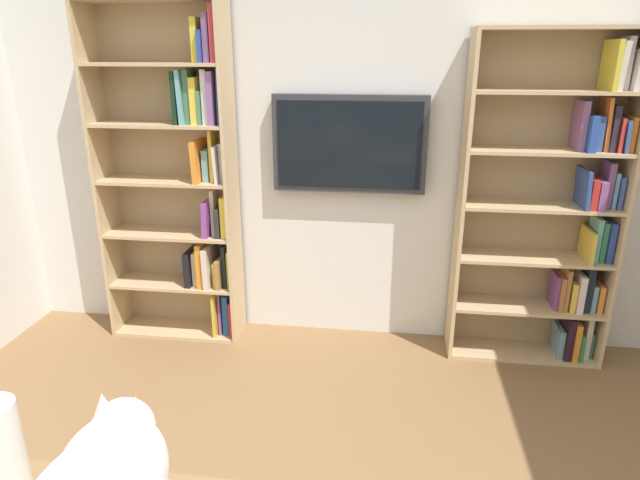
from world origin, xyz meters
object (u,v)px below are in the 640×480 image
at_px(wall_mounted_tv, 349,144).
at_px(paper_towel_roll, 0,449).
at_px(bookshelf_left, 556,208).
at_px(bookshelf_right, 184,180).

height_order(wall_mounted_tv, paper_towel_roll, wall_mounted_tv).
xyz_separation_m(bookshelf_left, paper_towel_roll, (1.91, 2.22, -0.07)).
distance_m(bookshelf_right, wall_mounted_tv, 1.07).
relative_size(bookshelf_right, wall_mounted_tv, 2.26).
xyz_separation_m(wall_mounted_tv, paper_towel_roll, (0.68, 2.31, -0.40)).
distance_m(bookshelf_left, paper_towel_roll, 2.93).
relative_size(bookshelf_left, bookshelf_right, 0.92).
distance_m(bookshelf_left, bookshelf_right, 2.27).
relative_size(bookshelf_left, wall_mounted_tv, 2.08).
relative_size(wall_mounted_tv, paper_towel_roll, 3.58).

